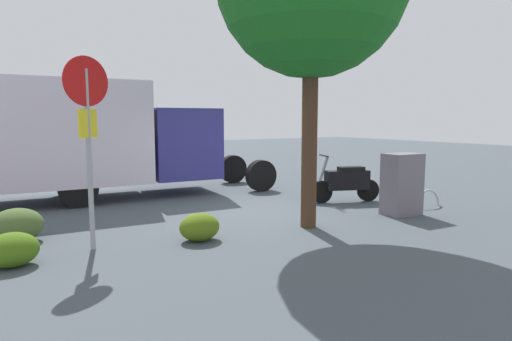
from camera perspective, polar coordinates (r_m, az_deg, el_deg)
ground_plane at (r=9.58m, az=-0.54°, el=-5.66°), size 60.00×60.00×0.00m
box_truck_near at (r=11.84m, az=-20.64°, el=4.33°), size 8.06×2.64×3.00m
motorcycle at (r=10.98m, az=11.85°, el=-1.44°), size 1.74×0.82×1.20m
stop_sign at (r=7.17m, az=-21.32°, el=5.90°), size 0.71×0.33×3.02m
utility_cabinet at (r=9.86m, az=18.69°, el=-1.72°), size 0.83×0.57×1.33m
bike_rack_hoop at (r=11.01m, az=21.65°, el=-4.50°), size 0.85×0.07×0.85m
shrub_near_sign at (r=7.47m, az=-7.46°, el=-7.41°), size 0.70×0.57×0.48m
shrub_mid_verge at (r=8.34m, az=-29.08°, el=-6.36°), size 0.85×0.70×0.58m
shrub_by_tree at (r=7.04m, az=-29.54°, el=-9.09°), size 0.72×0.59×0.49m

